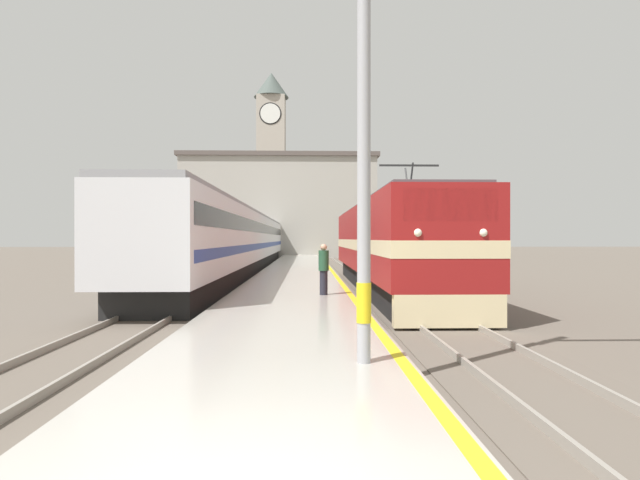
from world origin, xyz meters
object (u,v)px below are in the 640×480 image
Objects in this scene: clock_tower at (271,158)px; person_on_platform at (324,268)px; locomotive_train at (386,246)px; passenger_train at (244,240)px; catenary_mast at (375,74)px.

person_on_platform is at bearing -84.06° from clock_tower.
locomotive_train reaches higher than person_on_platform.
locomotive_train is 15.32m from passenger_train.
clock_tower is (-8.34, 46.73, 11.33)m from locomotive_train.
locomotive_train is at bearing 61.36° from person_on_platform.
clock_tower reaches higher than catenary_mast.
locomotive_train is 11.78× the size of person_on_platform.
passenger_train is at bearing 121.01° from locomotive_train.
passenger_train reaches higher than person_on_platform.
catenary_mast reaches higher than passenger_train.
passenger_train is at bearing 101.20° from catenary_mast.
person_on_platform is (-0.46, 8.97, -3.43)m from catenary_mast.
locomotive_train is 14.79m from catenary_mast.
clock_tower is (-5.42, 52.08, 11.99)m from person_on_platform.
clock_tower is at bearing 95.94° from person_on_platform.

